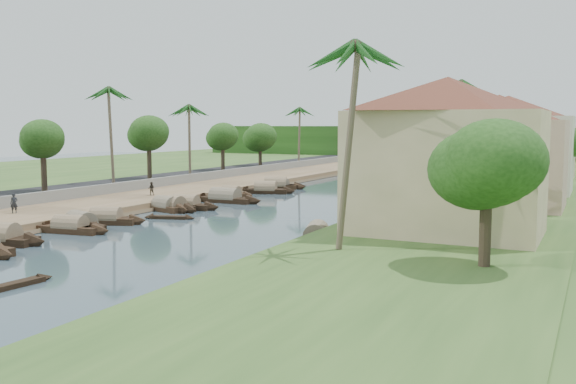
% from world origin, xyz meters
% --- Properties ---
extents(ground, '(220.00, 220.00, 0.00)m').
position_xyz_m(ground, '(0.00, 0.00, 0.00)').
color(ground, '#354650').
rests_on(ground, ground).
extents(left_bank, '(10.00, 180.00, 0.80)m').
position_xyz_m(left_bank, '(-16.00, 20.00, 0.40)').
color(left_bank, brown).
rests_on(left_bank, ground).
extents(right_bank, '(16.00, 180.00, 1.20)m').
position_xyz_m(right_bank, '(19.00, 20.00, 0.60)').
color(right_bank, '#2B4C1E').
rests_on(right_bank, ground).
extents(road, '(8.00, 180.00, 1.40)m').
position_xyz_m(road, '(-24.50, 20.00, 0.70)').
color(road, black).
rests_on(road, ground).
extents(retaining_wall, '(0.40, 180.00, 1.10)m').
position_xyz_m(retaining_wall, '(-20.20, 20.00, 1.35)').
color(retaining_wall, gray).
rests_on(retaining_wall, left_bank).
extents(treeline, '(120.00, 14.00, 8.00)m').
position_xyz_m(treeline, '(0.00, 100.00, 4.00)').
color(treeline, '#183A0F').
rests_on(treeline, ground).
extents(bridge, '(28.00, 4.00, 2.40)m').
position_xyz_m(bridge, '(0.00, 72.00, 1.72)').
color(bridge, '#99988F').
rests_on(bridge, ground).
extents(building_near, '(14.85, 14.85, 10.20)m').
position_xyz_m(building_near, '(18.99, -2.00, 6.38)').
color(building_near, beige).
rests_on(building_near, right_bank).
extents(building_mid, '(14.11, 14.11, 9.70)m').
position_xyz_m(building_mid, '(19.99, 14.00, 6.13)').
color(building_mid, tan).
rests_on(building_mid, right_bank).
extents(building_far, '(15.59, 15.59, 10.20)m').
position_xyz_m(building_far, '(18.99, 28.00, 6.38)').
color(building_far, beige).
rests_on(building_far, right_bank).
extents(building_distant, '(12.62, 12.62, 9.20)m').
position_xyz_m(building_distant, '(19.99, 48.00, 5.88)').
color(building_distant, beige).
rests_on(building_distant, right_bank).
extents(sampan_2, '(7.32, 2.32, 1.94)m').
position_xyz_m(sampan_2, '(-8.57, -7.42, 0.41)').
color(sampan_2, black).
rests_on(sampan_2, ground).
extents(sampan_3, '(7.65, 4.27, 2.07)m').
position_xyz_m(sampan_3, '(-9.04, -5.80, 0.41)').
color(sampan_3, black).
rests_on(sampan_3, ground).
extents(sampan_4, '(7.19, 4.00, 2.05)m').
position_xyz_m(sampan_4, '(-9.11, -2.83, 0.41)').
color(sampan_4, black).
rests_on(sampan_4, ground).
extents(sampan_5, '(6.78, 2.92, 2.12)m').
position_xyz_m(sampan_5, '(-9.05, 6.42, 0.41)').
color(sampan_5, black).
rests_on(sampan_5, ground).
extents(sampan_6, '(6.95, 3.31, 2.05)m').
position_xyz_m(sampan_6, '(-9.63, 6.11, 0.41)').
color(sampan_6, black).
rests_on(sampan_6, ground).
extents(sampan_7, '(7.80, 2.46, 2.06)m').
position_xyz_m(sampan_7, '(-8.70, 8.00, 0.41)').
color(sampan_7, black).
rests_on(sampan_7, ground).
extents(sampan_8, '(6.60, 4.28, 2.07)m').
position_xyz_m(sampan_8, '(-8.94, 15.67, 0.41)').
color(sampan_8, black).
rests_on(sampan_8, ground).
extents(sampan_9, '(9.11, 2.05, 2.29)m').
position_xyz_m(sampan_9, '(-8.11, 14.58, 0.42)').
color(sampan_9, black).
rests_on(sampan_9, ground).
extents(sampan_10, '(6.41, 1.87, 1.81)m').
position_xyz_m(sampan_10, '(-10.07, 19.08, 0.40)').
color(sampan_10, black).
rests_on(sampan_10, ground).
extents(sampan_11, '(7.71, 3.80, 2.18)m').
position_xyz_m(sampan_11, '(-8.41, 24.46, 0.42)').
color(sampan_11, black).
rests_on(sampan_11, ground).
extents(sampan_12, '(7.52, 1.91, 1.83)m').
position_xyz_m(sampan_12, '(-9.61, 30.34, 0.40)').
color(sampan_12, black).
rests_on(sampan_12, ground).
extents(sampan_13, '(8.44, 4.55, 2.28)m').
position_xyz_m(sampan_13, '(-9.92, 30.10, 0.42)').
color(sampan_13, black).
rests_on(sampan_13, ground).
extents(sampan_14, '(3.93, 8.18, 2.00)m').
position_xyz_m(sampan_14, '(10.05, -2.55, 0.41)').
color(sampan_14, black).
rests_on(sampan_14, ground).
extents(sampan_15, '(2.74, 8.56, 2.25)m').
position_xyz_m(sampan_15, '(9.10, 10.67, 0.42)').
color(sampan_15, black).
rests_on(sampan_15, ground).
extents(sampan_16, '(3.50, 7.65, 1.89)m').
position_xyz_m(sampan_16, '(9.74, 23.52, 0.41)').
color(sampan_16, black).
rests_on(sampan_16, ground).
extents(canoe_0, '(1.20, 5.37, 0.70)m').
position_xyz_m(canoe_0, '(1.24, -21.54, 0.10)').
color(canoe_0, black).
rests_on(canoe_0, ground).
extents(canoe_1, '(4.68, 2.20, 0.76)m').
position_xyz_m(canoe_1, '(-6.12, 1.93, 0.10)').
color(canoe_1, black).
rests_on(canoe_1, ground).
extents(canoe_2, '(5.40, 3.38, 0.82)m').
position_xyz_m(canoe_2, '(-9.03, 15.98, 0.10)').
color(canoe_2, black).
rests_on(canoe_2, ground).
extents(palm_0, '(3.20, 3.20, 13.03)m').
position_xyz_m(palm_0, '(15.00, -10.24, 12.39)').
color(palm_0, brown).
rests_on(palm_0, ground).
extents(palm_1, '(3.20, 3.20, 10.71)m').
position_xyz_m(palm_1, '(16.00, 4.18, 10.15)').
color(palm_1, brown).
rests_on(palm_1, ground).
extents(palm_2, '(3.20, 3.20, 12.87)m').
position_xyz_m(palm_2, '(15.00, 21.79, 12.23)').
color(palm_2, brown).
rests_on(palm_2, ground).
extents(palm_3, '(3.20, 3.20, 10.99)m').
position_xyz_m(palm_3, '(16.00, 39.85, 10.42)').
color(palm_3, brown).
rests_on(palm_3, ground).
extents(palm_5, '(3.20, 3.20, 12.66)m').
position_xyz_m(palm_5, '(-24.00, 15.09, 12.23)').
color(palm_5, brown).
rests_on(palm_5, ground).
extents(palm_6, '(3.20, 3.20, 10.92)m').
position_xyz_m(palm_6, '(-22.00, 28.15, 10.56)').
color(palm_6, brown).
rests_on(palm_6, ground).
extents(palm_7, '(3.20, 3.20, 12.34)m').
position_xyz_m(palm_7, '(14.00, 53.48, 11.71)').
color(palm_7, brown).
rests_on(palm_7, ground).
extents(palm_8, '(3.20, 3.20, 11.30)m').
position_xyz_m(palm_8, '(-20.50, 59.91, 10.92)').
color(palm_8, brown).
rests_on(palm_8, ground).
extents(tree_2, '(4.42, 4.42, 7.25)m').
position_xyz_m(tree_2, '(-24.00, 4.62, 6.72)').
color(tree_2, '#443827').
rests_on(tree_2, ground).
extents(tree_3, '(5.03, 5.03, 7.88)m').
position_xyz_m(tree_3, '(-24.00, 22.01, 7.12)').
color(tree_3, '#443827').
rests_on(tree_3, ground).
extents(tree_4, '(4.65, 4.65, 7.00)m').
position_xyz_m(tree_4, '(-24.00, 39.84, 6.41)').
color(tree_4, '#443827').
rests_on(tree_4, ground).
extents(tree_5, '(5.39, 5.39, 6.97)m').
position_xyz_m(tree_5, '(-24.00, 51.85, 6.09)').
color(tree_5, '#443827').
rests_on(tree_5, ground).
extents(tree_6, '(4.45, 4.45, 6.83)m').
position_xyz_m(tree_6, '(24.00, 30.92, 6.11)').
color(tree_6, '#443827').
rests_on(tree_6, ground).
extents(tree_7, '(5.04, 5.04, 7.18)m').
position_xyz_m(tree_7, '(23.00, -11.08, 6.23)').
color(tree_7, '#443827').
rests_on(tree_7, ground).
extents(person_near, '(0.74, 0.68, 1.69)m').
position_xyz_m(person_near, '(-16.78, -5.53, 1.65)').
color(person_near, black).
rests_on(person_near, left_bank).
extents(person_far, '(0.87, 0.83, 1.42)m').
position_xyz_m(person_far, '(-15.09, 10.92, 1.51)').
color(person_far, '#2C271F').
rests_on(person_far, left_bank).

